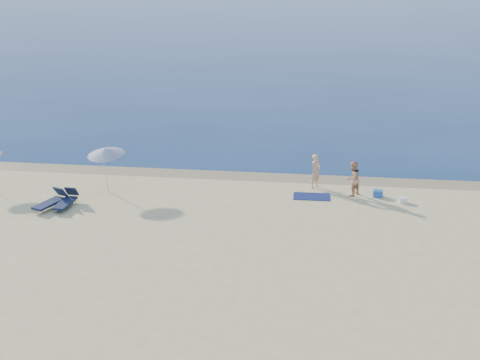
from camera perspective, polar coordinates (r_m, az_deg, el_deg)
name	(u,v)px	position (r m, az deg, el deg)	size (l,w,h in m)	color
sea	(301,24)	(111.36, 5.79, 14.53)	(240.00, 160.00, 0.01)	#0D2551
wet_sand_strip	(258,176)	(32.24, 1.71, 0.37)	(240.00, 1.60, 0.00)	#847254
person_left	(316,171)	(30.56, 7.20, 0.83)	(0.64, 0.42, 1.76)	tan
person_right	(353,179)	(29.85, 10.63, 0.14)	(0.85, 0.66, 1.75)	tan
beach_towel	(312,197)	(29.65, 6.81, -1.57)	(1.78, 0.99, 0.03)	#0E1748
white_bag	(403,200)	(29.74, 15.22, -1.84)	(0.31, 0.27, 0.27)	white
blue_cooler	(378,193)	(30.18, 12.95, -1.25)	(0.46, 0.33, 0.33)	#2055B1
umbrella_near	(106,152)	(30.27, -12.62, 2.64)	(2.29, 2.31, 2.38)	silver
lounger_left	(66,201)	(29.36, -16.16, -1.92)	(0.68, 1.78, 0.77)	#141C37
lounger_right	(51,201)	(29.50, -17.50, -1.94)	(1.19, 1.91, 0.80)	#161F3C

